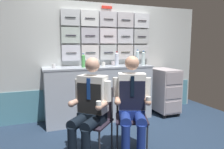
{
  "coord_description": "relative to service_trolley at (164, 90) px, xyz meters",
  "views": [
    {
      "loc": [
        -1.23,
        -2.47,
        1.36
      ],
      "look_at": [
        -0.24,
        0.17,
        0.97
      ],
      "focal_mm": 33.34,
      "sensor_mm": 36.0,
      "label": 1
    }
  ],
  "objects": [
    {
      "name": "water_bottle_blue_cap",
      "position": [
        -0.97,
        0.13,
        0.63
      ],
      "size": [
        0.07,
        0.07,
        0.26
      ],
      "color": "silver",
      "rests_on": "galley_counter"
    },
    {
      "name": "galley_counter",
      "position": [
        -1.32,
        0.11,
        0.01
      ],
      "size": [
        1.95,
        0.53,
        0.99
      ],
      "color": "#A3ABB8",
      "rests_on": "ground"
    },
    {
      "name": "folding_chair_left",
      "position": [
        -1.71,
        -1.03,
        0.04
      ],
      "size": [
        0.57,
        0.57,
        0.84
      ],
      "color": "#2D2D33",
      "rests_on": "ground"
    },
    {
      "name": "galley_bulkhead",
      "position": [
        -1.16,
        0.39,
        0.62
      ],
      "size": [
        4.2,
        0.14,
        2.15
      ],
      "color": "#B7BCBC",
      "rests_on": "ground"
    },
    {
      "name": "snack_banana",
      "position": [
        -0.74,
        0.01,
        0.53
      ],
      "size": [
        0.17,
        0.1,
        0.04
      ],
      "color": "yellow",
      "rests_on": "galley_counter"
    },
    {
      "name": "water_bottle_clear",
      "position": [
        -0.48,
        0.25,
        0.64
      ],
      "size": [
        0.06,
        0.06,
        0.29
      ],
      "color": "silver",
      "rests_on": "galley_counter"
    },
    {
      "name": "coffee_cup_white",
      "position": [
        -2.11,
        0.1,
        0.54
      ],
      "size": [
        0.06,
        0.06,
        0.07
      ],
      "color": "silver",
      "rests_on": "galley_counter"
    },
    {
      "name": "crew_member_left",
      "position": [
        -1.82,
        -1.15,
        0.19
      ],
      "size": [
        0.61,
        0.63,
        1.22
      ],
      "color": "black",
      "rests_on": "ground"
    },
    {
      "name": "service_trolley",
      "position": [
        0.0,
        0.0,
        0.0
      ],
      "size": [
        0.4,
        0.65,
        0.9
      ],
      "color": "black",
      "rests_on": "ground"
    },
    {
      "name": "crew_member_center",
      "position": [
        -1.3,
        -1.2,
        0.19
      ],
      "size": [
        0.53,
        0.66,
        1.23
      ],
      "color": "black",
      "rests_on": "ground"
    },
    {
      "name": "water_bottle_short",
      "position": [
        -1.62,
        0.05,
        0.62
      ],
      "size": [
        0.06,
        0.06,
        0.24
      ],
      "color": "#4DA553",
      "rests_on": "galley_counter"
    },
    {
      "name": "ground",
      "position": [
        -1.17,
        -0.98,
        -0.5
      ],
      "size": [
        4.8,
        4.8,
        0.04
      ],
      "primitive_type": "cube",
      "color": "#1E2E42"
    },
    {
      "name": "sparkling_bottle_green",
      "position": [
        -0.47,
        0.02,
        0.64
      ],
      "size": [
        0.07,
        0.07,
        0.27
      ],
      "color": "silver",
      "rests_on": "galley_counter"
    },
    {
      "name": "folding_chair_center",
      "position": [
        -1.24,
        -1.05,
        0.04
      ],
      "size": [
        0.52,
        0.52,
        0.84
      ],
      "color": "#2D2D33",
      "rests_on": "ground"
    },
    {
      "name": "coffee_cup_spare",
      "position": [
        -1.25,
        0.06,
        0.55
      ],
      "size": [
        0.06,
        0.06,
        0.08
      ],
      "color": "white",
      "rests_on": "galley_counter"
    },
    {
      "name": "espresso_cup_small",
      "position": [
        -0.98,
        0.29,
        0.54
      ],
      "size": [
        0.06,
        0.06,
        0.07
      ],
      "color": "silver",
      "rests_on": "galley_counter"
    }
  ]
}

